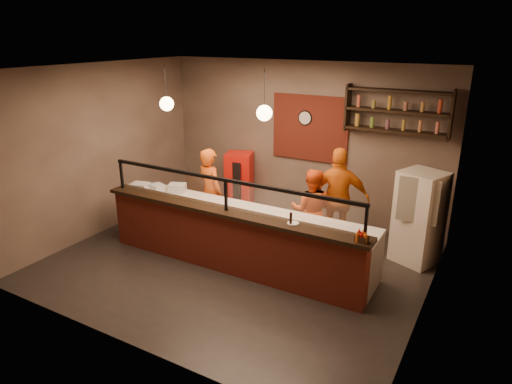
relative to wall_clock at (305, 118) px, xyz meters
The scene contains 29 objects.
floor 3.24m from the wall_clock, 92.33° to the right, with size 6.00×6.00×0.00m, color black.
ceiling 2.70m from the wall_clock, 92.33° to the right, with size 6.00×6.00×0.00m, color #39302C.
wall_back 0.51m from the wall_clock, 158.20° to the left, with size 6.00×6.00×0.00m, color #796658.
wall_left 3.99m from the wall_clock, 141.57° to the right, with size 5.00×5.00×0.00m, color #796658.
wall_right 3.84m from the wall_clock, 40.31° to the right, with size 5.00×5.00×0.00m, color #796658.
wall_front 4.99m from the wall_clock, 91.16° to the right, with size 6.00×6.00×0.00m, color #796658.
brick_patch 0.22m from the wall_clock, ahead, with size 1.60×0.04×1.30m, color maroon.
service_counter 3.19m from the wall_clock, 92.08° to the right, with size 4.60×0.25×1.00m, color maroon.
counter_ledge 2.96m from the wall_clock, 92.08° to the right, with size 4.70×0.37×0.06m, color black.
worktop_cabinet 2.81m from the wall_clock, 92.53° to the right, with size 4.60×0.75×0.85m, color gray.
worktop 2.57m from the wall_clock, 92.53° to the right, with size 4.60×0.75×0.05m, color white.
sneeze_guard 2.86m from the wall_clock, 92.08° to the right, with size 4.50×0.05×0.52m.
wall_shelving 1.83m from the wall_clock, ahead, with size 1.84×0.28×0.85m.
wall_clock is the anchor object (origin of this frame).
pendant_left 2.81m from the wall_clock, 125.30° to the right, with size 0.24×0.24×0.77m.
pendant_right 2.32m from the wall_clock, 82.44° to the right, with size 0.24×0.24×0.77m.
cook_left 2.39m from the wall_clock, 125.29° to the right, with size 0.62×0.40×1.69m, color #DA5514.
cook_mid 2.06m from the wall_clock, 60.72° to the right, with size 0.73×0.57×1.50m, color #EB5316.
cook_right 1.93m from the wall_clock, 42.10° to the right, with size 1.08×0.45×1.84m, color orange.
fridge 2.96m from the wall_clock, 19.74° to the right, with size 0.66×0.62×1.59m, color beige.
red_cooler 2.02m from the wall_clock, 167.21° to the right, with size 0.55×0.50×1.28m, color red.
pizza_dough 2.74m from the wall_clock, 70.20° to the right, with size 0.53×0.53×0.01m, color beige.
prep_tub_a 3.19m from the wall_clock, 131.17° to the right, with size 0.27×0.21×0.13m, color silver.
prep_tub_b 2.88m from the wall_clock, 127.79° to the right, with size 0.30×0.24×0.15m, color silver.
prep_tub_c 3.48m from the wall_clock, 133.06° to the right, with size 0.32×0.25×0.16m, color silver.
rolling_pin 3.10m from the wall_clock, 133.52° to the right, with size 0.06×0.06×0.34m, color yellow.
condiment_caddy 3.65m from the wall_clock, 53.30° to the right, with size 0.16×0.13×0.09m, color black.
pepper_mill 3.09m from the wall_clock, 69.72° to the right, with size 0.04×0.04×0.18m, color black.
small_plate 3.09m from the wall_clock, 69.06° to the right, with size 0.17×0.17×0.01m, color silver.
Camera 1 is at (3.70, -5.87, 3.71)m, focal length 32.00 mm.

